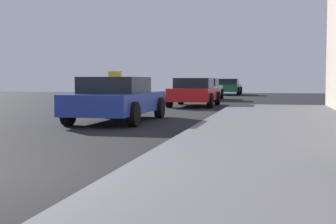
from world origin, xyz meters
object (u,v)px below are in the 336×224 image
object	(u,v)px
car_blue	(117,99)
car_green	(228,87)
car_white	(204,89)
car_red	(194,92)

from	to	relation	value
car_blue	car_green	distance (m)	25.98
car_white	car_green	world-z (taller)	same
car_green	car_blue	bearing A→B (deg)	-91.76
car_blue	car_red	world-z (taller)	car_blue
car_green	car_white	bearing A→B (deg)	-92.94
car_red	car_white	distance (m)	7.44
car_red	car_white	size ratio (longest dim) A/B	1.02
car_blue	car_green	bearing A→B (deg)	88.24
car_red	car_green	bearing A→B (deg)	90.21
car_red	car_green	distance (m)	17.40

